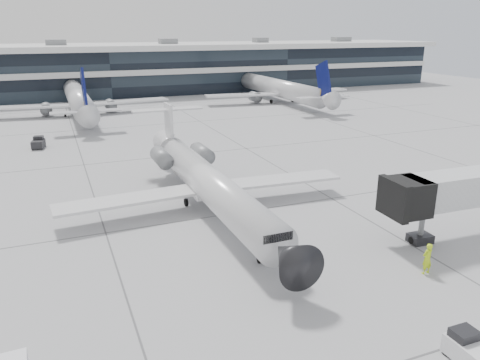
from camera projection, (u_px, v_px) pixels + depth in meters
name	position (u px, v px, depth m)	size (l,w,h in m)	color
ground	(229.00, 214.00, 38.98)	(220.00, 220.00, 0.00)	gray
terminal	(105.00, 72.00, 109.65)	(170.00, 22.00, 10.00)	black
bg_jet_center	(80.00, 114.00, 84.55)	(32.00, 40.00, 9.60)	silver
bg_jet_right	(278.00, 101.00, 98.88)	(32.00, 40.00, 9.60)	silver
regional_jet	(207.00, 181.00, 39.55)	(25.05, 31.12, 7.21)	silver
ramp_worker	(427.00, 259.00, 29.26)	(0.75, 0.49, 2.06)	#BCE518
baggage_tug	(470.00, 351.00, 21.49)	(1.38, 2.31, 1.47)	silver
traffic_cone	(179.00, 170.00, 50.17)	(0.44, 0.44, 0.63)	orange
far_tug	(38.00, 143.00, 60.24)	(1.79, 2.54, 1.48)	black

